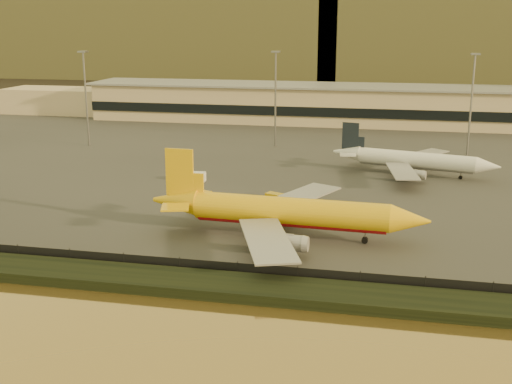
# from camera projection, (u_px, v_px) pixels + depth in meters

# --- Properties ---
(ground) EXTENTS (900.00, 900.00, 0.00)m
(ground) POSITION_uv_depth(u_px,v_px,m) (245.00, 246.00, 97.47)
(ground) COLOR black
(ground) RESTS_ON ground
(embankment) EXTENTS (320.00, 7.00, 1.40)m
(embankment) POSITION_uv_depth(u_px,v_px,m) (215.00, 285.00, 81.22)
(embankment) COLOR black
(embankment) RESTS_ON ground
(tarmac) EXTENTS (320.00, 220.00, 0.20)m
(tarmac) POSITION_uv_depth(u_px,v_px,m) (318.00, 138.00, 187.23)
(tarmac) COLOR #2D2D2D
(tarmac) RESTS_ON ground
(perimeter_fence) EXTENTS (300.00, 0.05, 2.20)m
(perimeter_fence) POSITION_uv_depth(u_px,v_px,m) (223.00, 270.00, 84.85)
(perimeter_fence) COLOR black
(perimeter_fence) RESTS_ON tarmac
(terminal_building) EXTENTS (202.00, 25.00, 12.60)m
(terminal_building) POSITION_uv_depth(u_px,v_px,m) (286.00, 103.00, 217.45)
(terminal_building) COLOR tan
(terminal_building) RESTS_ON tarmac
(apron_light_masts) EXTENTS (152.20, 12.20, 25.40)m
(apron_light_masts) POSITION_uv_depth(u_px,v_px,m) (370.00, 93.00, 161.29)
(apron_light_masts) COLOR slate
(apron_light_masts) RESTS_ON tarmac
(distant_hills) EXTENTS (470.00, 160.00, 70.00)m
(distant_hills) POSITION_uv_depth(u_px,v_px,m) (331.00, 24.00, 414.92)
(distant_hills) COLOR brown
(distant_hills) RESTS_ON ground
(dhl_cargo_jet) EXTENTS (44.37, 43.48, 13.27)m
(dhl_cargo_jet) POSITION_uv_depth(u_px,v_px,m) (285.00, 212.00, 100.29)
(dhl_cargo_jet) COLOR #DAA50B
(dhl_cargo_jet) RESTS_ON tarmac
(white_narrowbody_jet) EXTENTS (36.62, 35.08, 10.62)m
(white_narrowbody_jet) POSITION_uv_depth(u_px,v_px,m) (413.00, 160.00, 141.77)
(white_narrowbody_jet) COLOR silver
(white_narrowbody_jet) RESTS_ON tarmac
(gse_vehicle_yellow) EXTENTS (4.58, 3.33, 1.88)m
(gse_vehicle_yellow) POSITION_uv_depth(u_px,v_px,m) (277.00, 199.00, 119.48)
(gse_vehicle_yellow) COLOR #DAA50B
(gse_vehicle_yellow) RESTS_ON tarmac
(gse_vehicle_white) EXTENTS (4.51, 2.31, 1.96)m
(gse_vehicle_white) POSITION_uv_depth(u_px,v_px,m) (195.00, 177.00, 136.24)
(gse_vehicle_white) COLOR silver
(gse_vehicle_white) RESTS_ON tarmac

